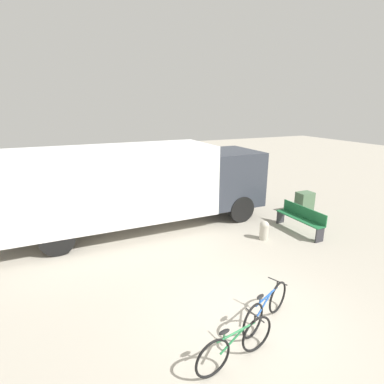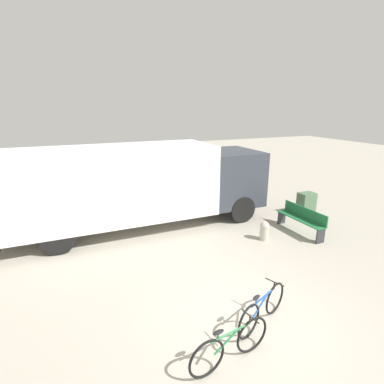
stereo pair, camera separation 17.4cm
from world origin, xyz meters
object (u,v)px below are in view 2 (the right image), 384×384
Objects in this scene: bollard_near_bench at (264,230)px; utility_box at (306,203)px; park_bench at (302,218)px; bicycle_middle at (262,308)px; bicycle_near at (230,345)px; delivery_truck at (140,182)px.

utility_box is (3.10, 1.41, 0.10)m from bollard_near_bench.
park_bench reaches higher than bollard_near_bench.
bicycle_middle is at bearing -126.56° from bollard_near_bench.
bollard_near_bench is (3.57, 3.93, -0.03)m from bicycle_near.
park_bench is 1.17× the size of bicycle_near.
delivery_truck is 5.47× the size of bicycle_near.
delivery_truck reaches higher than bicycle_near.
delivery_truck is at bearing 80.09° from bicycle_near.
delivery_truck reaches higher than park_bench.
delivery_truck reaches higher than utility_box.
park_bench is 5.25m from bicycle_middle.
park_bench is at bearing 16.31° from bicycle_middle.
utility_box reaches higher than bicycle_middle.
delivery_truck is 4.64m from bollard_near_bench.
utility_box is at bearing -11.90° from delivery_truck.
park_bench is 3.02× the size of bollard_near_bench.
park_bench is at bearing 28.07° from bicycle_near.
bicycle_middle is at bearing 127.89° from park_bench.
bollard_near_bench is (2.47, 3.34, -0.03)m from bicycle_middle.
bicycle_near reaches higher than bollard_near_bench.
bicycle_middle is (1.09, 0.60, 0.00)m from bicycle_near.
bollard_near_bench is at bearing 38.45° from bicycle_near.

